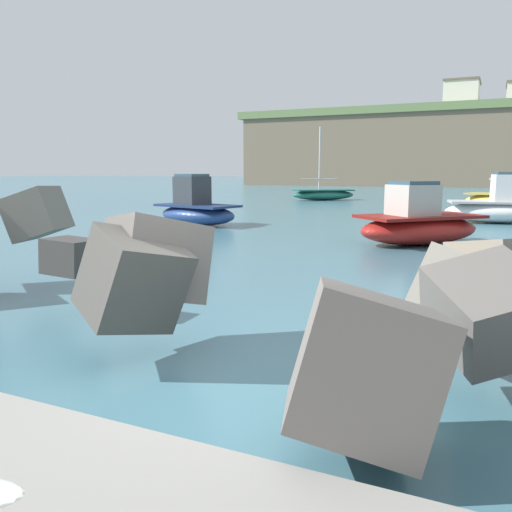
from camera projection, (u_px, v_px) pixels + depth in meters
The scene contains 10 objects.
ground_plane at pixel (220, 376), 6.23m from camera, with size 400.00×400.00×0.00m, color #42707F.
breakwater_jetty at pixel (432, 281), 6.08m from camera, with size 30.60×6.89×2.74m.
boat_near_left at pixel (501, 207), 24.40m from camera, with size 5.20×2.98×2.38m.
boat_near_centre at pixel (507, 201), 32.93m from camera, with size 5.58×3.64×6.53m.
boat_near_right at pixel (323, 194), 43.55m from camera, with size 5.33×4.73×6.02m.
boat_mid_centre at pixel (418, 224), 17.30m from camera, with size 4.58×4.64×2.10m.
boat_mid_right at pixel (196, 209), 23.52m from camera, with size 4.47×3.00×2.29m.
mooring_buoy_inner at pixel (429, 201), 38.14m from camera, with size 0.44×0.44×0.44m.
mooring_buoy_outer at pixel (42, 221), 23.33m from camera, with size 0.44×0.44×0.44m.
station_building_central at pixel (462, 97), 89.73m from camera, with size 5.75×8.19×5.31m.
Camera 1 is at (2.88, -5.19, 2.43)m, focal length 36.56 mm.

